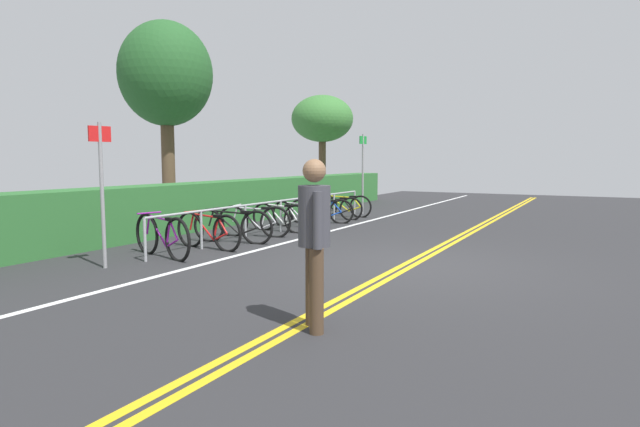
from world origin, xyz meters
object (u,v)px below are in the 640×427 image
at_px(bicycle_3, 254,221).
at_px(bicycle_5, 299,214).
at_px(sign_post_near, 102,181).
at_px(tree_mid, 166,76).
at_px(bike_rack, 281,208).
at_px(pedestrian, 314,232).
at_px(bicycle_8, 344,206).
at_px(bicycle_7, 334,208).
at_px(tree_far_right, 322,120).
at_px(bicycle_1, 208,231).
at_px(bicycle_2, 233,226).
at_px(bicycle_6, 321,211).
at_px(bicycle_0, 162,236).
at_px(sign_post_far, 363,167).
at_px(bicycle_4, 280,217).

xyz_separation_m(bicycle_3, bicycle_5, (1.85, -0.06, -0.02)).
relative_size(sign_post_near, tree_mid, 0.42).
distance_m(bike_rack, bicycle_5, 0.89).
bearing_deg(pedestrian, bike_rack, 34.97).
relative_size(bicycle_3, bicycle_8, 0.95).
xyz_separation_m(bicycle_7, tree_far_right, (5.46, 3.25, 2.94)).
xyz_separation_m(bicycle_1, bicycle_2, (0.81, 0.04, -0.00)).
xyz_separation_m(bicycle_8, sign_post_near, (-8.54, 0.07, 1.04)).
height_order(bicycle_6, pedestrian, pedestrian).
relative_size(bicycle_1, sign_post_near, 0.75).
bearing_deg(bicycle_2, bike_rack, 1.59).
bearing_deg(tree_far_right, bicycle_1, -162.99).
bearing_deg(tree_mid, bicycle_5, -83.72).
bearing_deg(bicycle_2, bicycle_0, 176.65).
bearing_deg(tree_mid, bicycle_7, -58.21).
height_order(bicycle_3, bicycle_8, bicycle_3).
height_order(sign_post_far, tree_far_right, tree_far_right).
relative_size(bicycle_1, bicycle_6, 1.00).
bearing_deg(sign_post_near, tree_mid, 35.16).
xyz_separation_m(bike_rack, sign_post_far, (4.65, -0.08, 0.91)).
distance_m(bicycle_0, bicycle_6, 5.70).
bearing_deg(bicycle_0, tree_mid, 42.54).
bearing_deg(bicycle_2, pedestrian, -134.59).
distance_m(bicycle_4, bicycle_7, 2.85).
relative_size(bicycle_3, bicycle_7, 0.99).
height_order(bike_rack, bicycle_8, bike_rack).
xyz_separation_m(tree_mid, tree_far_right, (7.87, -0.63, -0.69)).
xyz_separation_m(bicycle_0, bicycle_7, (6.61, -0.03, -0.05)).
height_order(bike_rack, bicycle_6, bike_rack).
bearing_deg(bicycle_3, tree_mid, 69.78).
distance_m(bicycle_8, tree_mid, 6.17).
distance_m(bicycle_6, bicycle_8, 1.72).
relative_size(sign_post_near, sign_post_far, 0.92).
xyz_separation_m(bicycle_3, sign_post_far, (5.64, -0.13, 1.13)).
xyz_separation_m(bicycle_4, sign_post_far, (4.67, -0.09, 1.14)).
relative_size(bike_rack, bicycle_5, 4.96).
height_order(bicycle_8, tree_mid, tree_mid).
xyz_separation_m(bicycle_5, bicycle_7, (1.98, 0.03, -0.00)).
relative_size(bicycle_7, sign_post_near, 0.73).
bearing_deg(bicycle_1, bicycle_6, 0.43).
distance_m(bicycle_3, sign_post_far, 5.76).
distance_m(bicycle_4, sign_post_far, 4.80).
bearing_deg(tree_mid, bicycle_2, -120.52).
xyz_separation_m(bike_rack, tree_far_right, (8.30, 3.28, 2.70)).
bearing_deg(tree_far_right, bicycle_2, -161.93).
relative_size(bicycle_3, sign_post_far, 0.66).
relative_size(bicycle_2, bicycle_5, 1.04).
xyz_separation_m(bicycle_4, bicycle_5, (0.87, -0.01, -0.01)).
height_order(bicycle_3, pedestrian, pedestrian).
xyz_separation_m(bicycle_6, tree_mid, (-1.50, 3.97, 3.63)).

